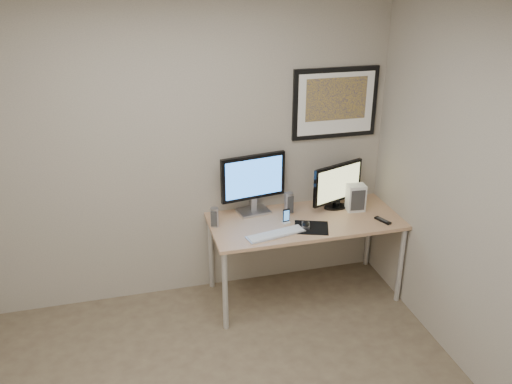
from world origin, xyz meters
TOP-DOWN VIEW (x-y plane):
  - room at (0.00, 0.45)m, footprint 3.60×3.60m
  - desk at (1.00, 1.35)m, footprint 1.60×0.70m
  - framed_art at (1.35, 1.68)m, footprint 0.75×0.04m
  - monitor_large at (0.61, 1.60)m, footprint 0.57×0.22m
  - monitor_tv at (1.34, 1.50)m, footprint 0.50×0.21m
  - speaker_left at (0.24, 1.43)m, footprint 0.08×0.08m
  - speaker_right at (0.90, 1.51)m, footprint 0.08×0.08m
  - phone_dock at (0.82, 1.33)m, footprint 0.07×0.07m
  - keyboard at (0.68, 1.15)m, footprint 0.50×0.22m
  - mousepad at (1.00, 1.20)m, footprint 0.34×0.32m
  - mouse at (0.96, 1.22)m, footprint 0.09×0.12m
  - remote at (1.61, 1.15)m, footprint 0.09×0.16m
  - fan_unit at (1.48, 1.42)m, footprint 0.16×0.12m

SIDE VIEW (x-z plane):
  - desk at x=1.00m, z-range 0.30..1.03m
  - mousepad at x=1.00m, z-range 0.73..0.73m
  - keyboard at x=0.68m, z-range 0.73..0.75m
  - remote at x=1.61m, z-range 0.73..0.75m
  - mouse at x=0.96m, z-range 0.73..0.77m
  - phone_dock at x=0.82m, z-range 0.73..0.86m
  - speaker_left at x=0.24m, z-range 0.73..0.89m
  - speaker_right at x=0.90m, z-range 0.73..0.92m
  - fan_unit at x=1.48m, z-range 0.73..0.96m
  - monitor_tv at x=1.34m, z-range 0.74..1.15m
  - monitor_large at x=0.61m, z-range 0.76..1.28m
  - framed_art at x=1.35m, z-range 1.32..1.92m
  - room at x=0.00m, z-range -0.16..3.44m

